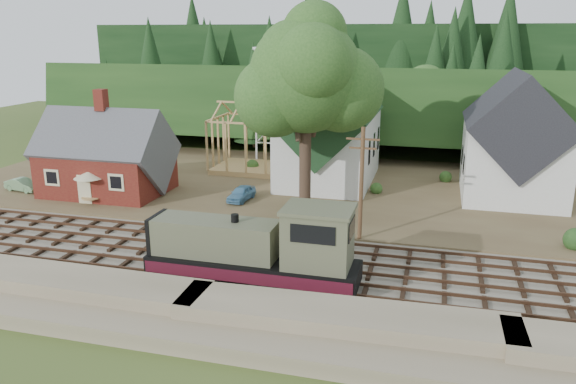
% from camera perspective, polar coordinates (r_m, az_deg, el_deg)
% --- Properties ---
extents(ground, '(140.00, 140.00, 0.00)m').
position_cam_1_polar(ground, '(35.86, -5.18, -6.97)').
color(ground, '#384C1E').
rests_on(ground, ground).
extents(embankment, '(64.00, 5.00, 1.60)m').
position_cam_1_polar(embankment, '(28.86, -11.13, -13.23)').
color(embankment, '#7F7259').
rests_on(embankment, ground).
extents(railroad_bed, '(64.00, 11.00, 0.16)m').
position_cam_1_polar(railroad_bed, '(35.83, -5.19, -6.85)').
color(railroad_bed, '#726B5B').
rests_on(railroad_bed, ground).
extents(village_flat, '(64.00, 26.00, 0.30)m').
position_cam_1_polar(village_flat, '(52.15, 1.60, 0.62)').
color(village_flat, brown).
rests_on(village_flat, ground).
extents(hillside, '(70.00, 28.96, 12.74)m').
position_cam_1_polar(hillside, '(75.16, 5.90, 5.18)').
color(hillside, '#1E3F19').
rests_on(hillside, ground).
extents(ridge, '(80.00, 20.00, 12.00)m').
position_cam_1_polar(ridge, '(90.76, 7.56, 6.98)').
color(ridge, black).
rests_on(ridge, ground).
extents(depot, '(10.80, 7.41, 9.00)m').
position_cam_1_polar(depot, '(51.35, -17.96, 3.12)').
color(depot, '#591514').
rests_on(depot, village_flat).
extents(church, '(8.40, 15.17, 13.00)m').
position_cam_1_polar(church, '(52.26, 4.23, 6.26)').
color(church, silver).
rests_on(church, village_flat).
extents(farmhouse, '(8.40, 10.80, 10.60)m').
position_cam_1_polar(farmhouse, '(51.14, 22.01, 4.57)').
color(farmhouse, silver).
rests_on(farmhouse, village_flat).
extents(timber_frame, '(8.20, 6.20, 6.99)m').
position_cam_1_polar(timber_frame, '(56.80, -3.34, 5.10)').
color(timber_frame, tan).
rests_on(timber_frame, village_flat).
extents(lattice_tower, '(3.20, 3.20, 12.12)m').
position_cam_1_polar(lattice_tower, '(61.64, -1.65, 12.31)').
color(lattice_tower, silver).
rests_on(lattice_tower, village_flat).
extents(big_tree, '(10.90, 8.40, 14.70)m').
position_cam_1_polar(big_tree, '(42.26, 2.07, 10.90)').
color(big_tree, '#38281E').
rests_on(big_tree, village_flat).
extents(telegraph_pole_near, '(2.20, 0.28, 8.00)m').
position_cam_1_polar(telegraph_pole_near, '(37.69, 7.46, 0.93)').
color(telegraph_pole_near, '#4C331E').
rests_on(telegraph_pole_near, ground).
extents(locomotive, '(11.93, 2.98, 4.77)m').
position_cam_1_polar(locomotive, '(31.67, -2.86, -5.97)').
color(locomotive, black).
rests_on(locomotive, railroad_bed).
extents(car_blue, '(1.76, 3.65, 1.20)m').
position_cam_1_polar(car_blue, '(47.20, -4.76, -0.13)').
color(car_blue, '#5591B8').
rests_on(car_blue, village_flat).
extents(car_green, '(3.59, 1.75, 1.13)m').
position_cam_1_polar(car_green, '(55.10, -25.34, 0.67)').
color(car_green, '#6E9A6A').
rests_on(car_green, village_flat).
extents(patio_set, '(2.46, 2.46, 2.74)m').
position_cam_1_polar(patio_set, '(48.47, -19.56, 1.53)').
color(patio_set, silver).
rests_on(patio_set, village_flat).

